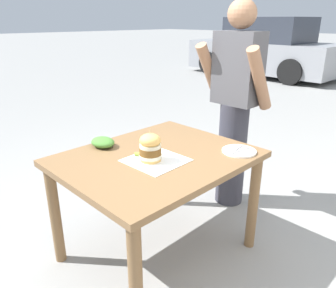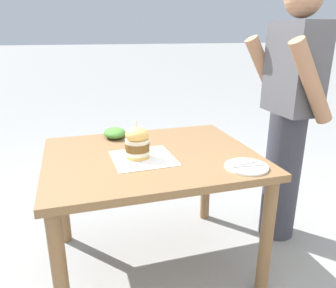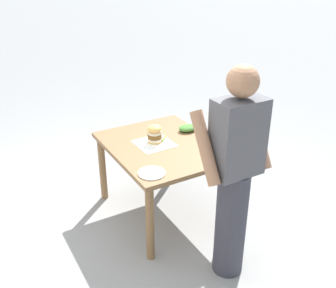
# 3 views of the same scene
# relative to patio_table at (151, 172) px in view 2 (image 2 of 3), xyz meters

# --- Properties ---
(ground_plane) EXTENTS (80.00, 80.00, 0.00)m
(ground_plane) POSITION_rel_patio_table_xyz_m (0.00, 0.00, -0.63)
(ground_plane) COLOR gray
(patio_table) EXTENTS (0.94, 1.17, 0.74)m
(patio_table) POSITION_rel_patio_table_xyz_m (0.00, 0.00, 0.00)
(patio_table) COLOR brown
(patio_table) RESTS_ON ground
(serving_paper) EXTENTS (0.33, 0.33, 0.00)m
(serving_paper) POSITION_rel_patio_table_xyz_m (0.06, -0.06, 0.11)
(serving_paper) COLOR white
(serving_paper) RESTS_ON patio_table
(sandwich) EXTENTS (0.14, 0.14, 0.20)m
(sandwich) POSITION_rel_patio_table_xyz_m (0.04, -0.08, 0.20)
(sandwich) COLOR #E5B25B
(sandwich) RESTS_ON serving_paper
(pickle_spear) EXTENTS (0.08, 0.08, 0.02)m
(pickle_spear) POSITION_rel_patio_table_xyz_m (-0.05, -0.08, 0.12)
(pickle_spear) COLOR #8EA83D
(pickle_spear) RESTS_ON serving_paper
(side_plate_with_forks) EXTENTS (0.22, 0.22, 0.02)m
(side_plate_with_forks) POSITION_rel_patio_table_xyz_m (0.33, 0.42, 0.11)
(side_plate_with_forks) COLOR white
(side_plate_with_forks) RESTS_ON patio_table
(side_salad) EXTENTS (0.18, 0.14, 0.06)m
(side_salad) POSITION_rel_patio_table_xyz_m (-0.37, -0.15, 0.14)
(side_salad) COLOR #477F33
(side_salad) RESTS_ON patio_table
(diner_across_table) EXTENTS (0.55, 0.35, 1.69)m
(diner_across_table) POSITION_rel_patio_table_xyz_m (-0.07, 0.94, 0.25)
(diner_across_table) COLOR #33333D
(diner_across_table) RESTS_ON ground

